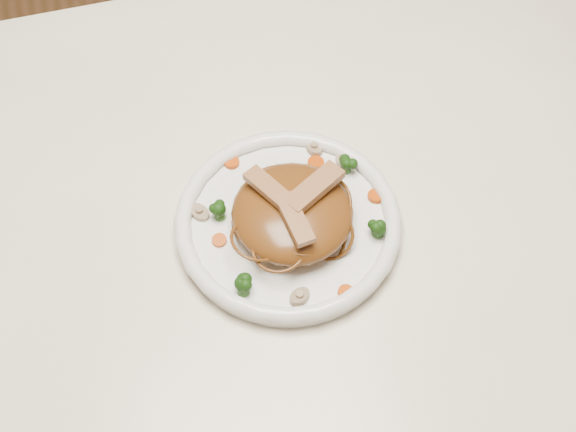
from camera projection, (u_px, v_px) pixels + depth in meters
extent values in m
plane|color=brown|center=(271.00, 413.00, 1.63)|extent=(4.00, 4.00, 0.00)
cube|color=white|center=(261.00, 209.00, 1.02)|extent=(1.20, 0.80, 0.04)
cylinder|color=brown|center=(492.00, 116.00, 1.59)|extent=(0.06, 0.06, 0.71)
cylinder|color=white|center=(288.00, 226.00, 0.97)|extent=(0.27, 0.27, 0.02)
ellipsoid|color=#633012|center=(292.00, 213.00, 0.94)|extent=(0.14, 0.14, 0.05)
cube|color=#A4734D|center=(314.00, 188.00, 0.92)|extent=(0.08, 0.06, 0.01)
cube|color=#A4734D|center=(269.00, 188.00, 0.92)|extent=(0.05, 0.07, 0.01)
cube|color=#A4734D|center=(295.00, 219.00, 0.90)|extent=(0.03, 0.07, 0.01)
cylinder|color=#B24106|center=(316.00, 163.00, 1.01)|extent=(0.02, 0.02, 0.00)
cylinder|color=#B24106|center=(219.00, 240.00, 0.95)|extent=(0.02, 0.02, 0.00)
cylinder|color=#B24106|center=(376.00, 196.00, 0.98)|extent=(0.03, 0.03, 0.00)
cylinder|color=#B24106|center=(232.00, 162.00, 1.01)|extent=(0.02, 0.02, 0.00)
cylinder|color=#B24106|center=(346.00, 292.00, 0.91)|extent=(0.02, 0.02, 0.00)
cylinder|color=gray|center=(300.00, 297.00, 0.91)|extent=(0.04, 0.04, 0.01)
cylinder|color=gray|center=(342.00, 160.00, 1.01)|extent=(0.02, 0.02, 0.01)
cylinder|color=gray|center=(200.00, 212.00, 0.97)|extent=(0.04, 0.04, 0.01)
cylinder|color=gray|center=(314.00, 148.00, 1.02)|extent=(0.03, 0.03, 0.01)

